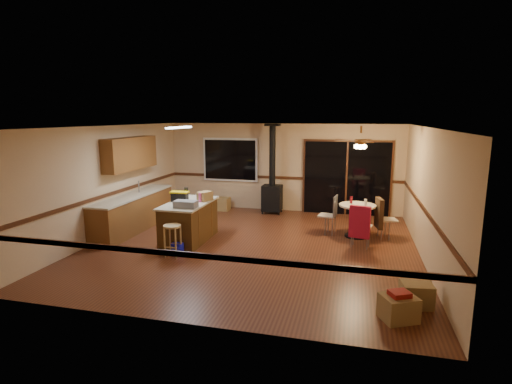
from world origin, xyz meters
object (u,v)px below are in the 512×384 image
(bar_stool, at_px, (173,241))
(chair_left, at_px, (332,210))
(blue_bucket, at_px, (177,249))
(chair_near, at_px, (360,222))
(toolbox_black, at_px, (180,197))
(box_under_window, at_px, (222,204))
(chair_right, at_px, (380,213))
(dining_table, at_px, (357,215))
(wood_stove, at_px, (272,189))
(toolbox_grey, at_px, (186,204))
(box_corner_a, at_px, (399,308))
(kitchen_island, at_px, (189,221))
(box_corner_b, at_px, (416,294))

(bar_stool, height_order, chair_left, chair_left)
(blue_bucket, xyz_separation_m, chair_near, (3.66, 1.26, 0.48))
(toolbox_black, xyz_separation_m, box_under_window, (-0.04, 3.01, -0.81))
(toolbox_black, relative_size, chair_right, 0.51)
(blue_bucket, height_order, dining_table, dining_table)
(blue_bucket, distance_m, dining_table, 4.20)
(wood_stove, relative_size, chair_near, 3.60)
(chair_right, bearing_deg, dining_table, -178.41)
(toolbox_grey, height_order, chair_right, toolbox_grey)
(toolbox_grey, height_order, box_corner_a, toolbox_grey)
(bar_stool, bearing_deg, toolbox_grey, 82.42)
(toolbox_black, distance_m, chair_right, 4.64)
(wood_stove, xyz_separation_m, box_corner_a, (3.00, -5.72, -0.55))
(dining_table, relative_size, box_corner_a, 1.83)
(wood_stove, xyz_separation_m, toolbox_black, (-1.53, -3.01, 0.27))
(kitchen_island, distance_m, bar_stool, 1.06)
(chair_near, xyz_separation_m, box_corner_b, (0.82, -2.51, -0.42))
(box_corner_b, bearing_deg, toolbox_black, 155.54)
(bar_stool, bearing_deg, wood_stove, 73.56)
(kitchen_island, height_order, chair_right, chair_right)
(toolbox_grey, relative_size, chair_near, 0.69)
(bar_stool, distance_m, blue_bucket, 0.26)
(kitchen_island, bearing_deg, chair_right, 16.37)
(kitchen_island, distance_m, box_corner_b, 5.09)
(chair_near, bearing_deg, toolbox_grey, -166.55)
(box_corner_b, bearing_deg, kitchen_island, 154.86)
(bar_stool, relative_size, chair_near, 0.94)
(chair_near, xyz_separation_m, chair_right, (0.46, 0.89, 0.00))
(dining_table, bearing_deg, wood_stove, 143.03)
(dining_table, bearing_deg, box_corner_a, -81.52)
(chair_near, distance_m, box_corner_b, 2.68)
(blue_bucket, xyz_separation_m, dining_table, (3.60, 2.13, 0.42))
(kitchen_island, bearing_deg, toolbox_black, 170.64)
(bar_stool, bearing_deg, blue_bucket, 78.69)
(chair_near, bearing_deg, bar_stool, -159.19)
(box_corner_b, bearing_deg, toolbox_grey, 159.64)
(toolbox_black, bearing_deg, box_corner_a, -30.90)
(bar_stool, bearing_deg, box_corner_a, -21.10)
(chair_near, relative_size, box_corner_b, 1.58)
(box_under_window, height_order, box_corner_a, box_under_window)
(blue_bucket, bearing_deg, chair_near, 18.96)
(wood_stove, height_order, box_corner_b, wood_stove)
(chair_left, bearing_deg, box_corner_b, -66.95)
(chair_left, distance_m, chair_near, 1.16)
(dining_table, xyz_separation_m, chair_right, (0.52, 0.01, 0.07))
(kitchen_island, relative_size, chair_right, 2.40)
(toolbox_grey, height_order, chair_near, toolbox_grey)
(toolbox_grey, xyz_separation_m, chair_near, (3.61, 0.86, -0.38))
(wood_stove, bearing_deg, kitchen_island, -113.09)
(wood_stove, xyz_separation_m, box_under_window, (-1.57, 0.00, -0.54))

